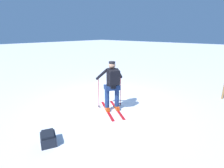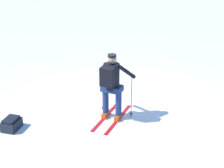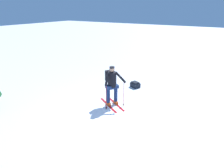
% 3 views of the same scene
% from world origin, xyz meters
% --- Properties ---
extents(ground_plane, '(80.00, 80.00, 0.00)m').
position_xyz_m(ground_plane, '(0.00, 0.00, 0.00)').
color(ground_plane, white).
extents(skier, '(1.21, 1.55, 1.66)m').
position_xyz_m(skier, '(-0.40, -0.61, 0.96)').
color(skier, red).
rests_on(skier, ground_plane).
extents(dropped_backpack, '(0.49, 0.55, 0.29)m').
position_xyz_m(dropped_backpack, '(-2.78, -0.70, 0.13)').
color(dropped_backpack, black).
rests_on(dropped_backpack, ground_plane).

